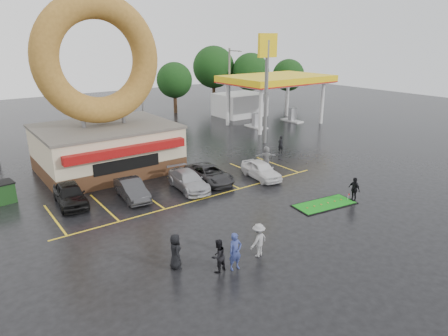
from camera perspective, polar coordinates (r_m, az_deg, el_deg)
ground at (r=24.34m, az=1.67°, el=-6.83°), size 120.00×120.00×0.00m
donut_shop at (r=32.66m, az=-16.80°, el=7.19°), size 10.20×8.70×13.50m
gas_station at (r=51.36m, az=5.13°, el=10.84°), size 12.30×13.65×5.90m
shell_sign at (r=39.70m, az=6.15°, el=13.96°), size 2.20×0.36×10.60m
streetlight_mid at (r=42.48m, az=-11.60°, el=10.45°), size 0.40×2.21×9.00m
streetlight_right at (r=49.47m, az=0.83°, el=11.89°), size 0.40×2.21×9.00m
tree_far_a at (r=61.93m, az=3.82°, el=13.53°), size 5.60×5.60×8.00m
tree_far_b at (r=64.55m, az=9.18°, el=12.96°), size 4.90×4.90×7.00m
tree_far_c at (r=62.63m, az=-1.49°, el=14.21°), size 6.30×6.30×9.00m
tree_far_d at (r=56.83m, az=-7.10°, el=12.34°), size 4.90×4.90×7.00m
car_black at (r=27.43m, az=-21.14°, el=-3.52°), size 2.07×4.35×1.44m
car_dgrey at (r=27.25m, az=-13.03°, el=-3.01°), size 1.72×4.05×1.30m
car_silver at (r=28.32m, az=-5.11°, el=-1.78°), size 2.28×4.59×1.28m
car_grey at (r=29.57m, az=-2.13°, el=-0.85°), size 2.24×4.64×1.27m
car_white at (r=30.46m, az=5.31°, el=-0.26°), size 2.13×4.15×1.35m
person_blue at (r=18.79m, az=1.62°, el=-11.82°), size 0.70×0.49×1.82m
person_blackjkt at (r=18.66m, az=-0.84°, el=-12.44°), size 0.88×0.74×1.61m
person_hoodie at (r=19.89m, az=4.96°, el=-10.23°), size 1.23×0.86×1.72m
person_bystander at (r=19.04m, az=-6.97°, el=-11.72°), size 0.75×0.95×1.71m
person_cameraman at (r=27.49m, az=18.08°, el=-2.90°), size 0.54×1.01×1.63m
person_walker_near at (r=32.79m, az=6.03°, el=1.55°), size 1.78×1.32×1.86m
person_walker_far at (r=37.37m, az=8.09°, el=3.38°), size 0.62×0.44×1.63m
putting_green at (r=26.63m, az=14.17°, el=-5.05°), size 4.40×2.37×0.53m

